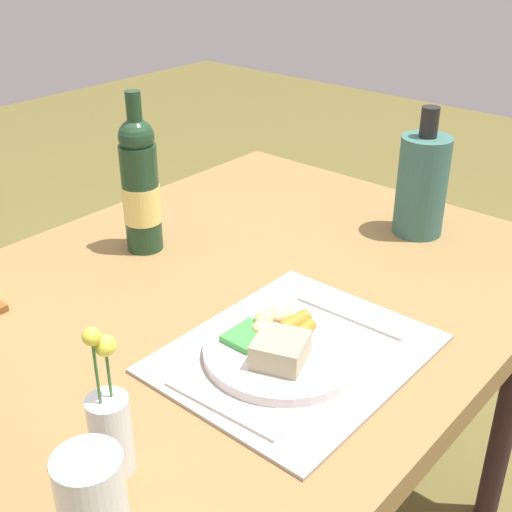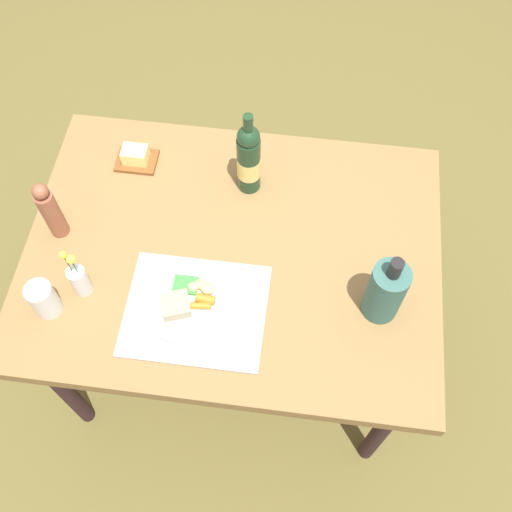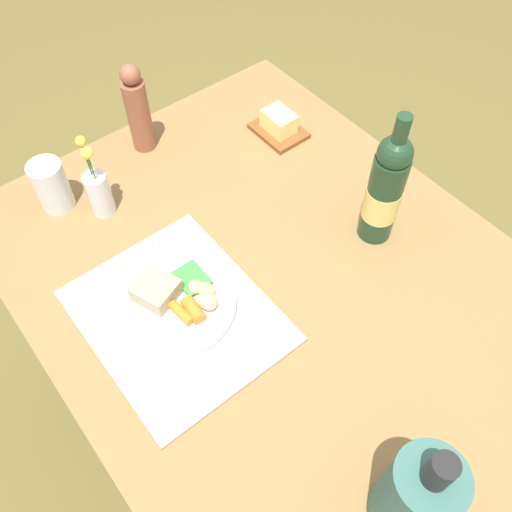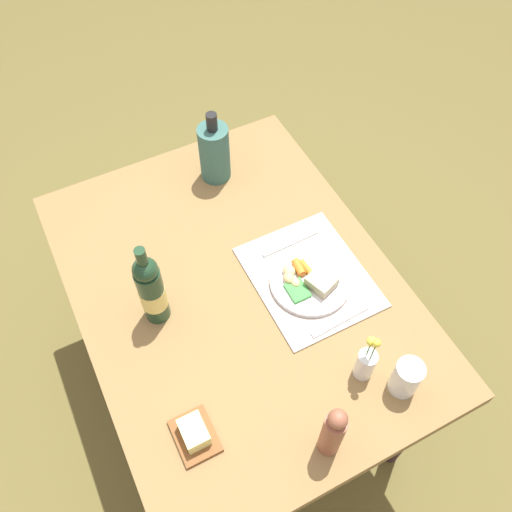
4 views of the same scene
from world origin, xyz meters
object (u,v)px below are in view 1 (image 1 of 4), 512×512
at_px(flower_vase, 110,427).
at_px(wine_bottle, 140,187).
at_px(fork, 220,408).
at_px(water_tumbler, 93,507).
at_px(cooler_bottle, 422,184).
at_px(dining_table, 229,324).
at_px(knife, 349,317).
at_px(dinner_plate, 281,347).

xyz_separation_m(flower_vase, wine_bottle, (0.42, 0.42, 0.07)).
xyz_separation_m(fork, water_tumbler, (-0.24, -0.04, 0.04)).
relative_size(cooler_bottle, water_tumbler, 2.24).
bearing_deg(dining_table, fork, -139.11).
relative_size(knife, cooler_bottle, 0.75).
bearing_deg(wine_bottle, fork, -120.07).
bearing_deg(dining_table, wine_bottle, 85.73).
distance_m(knife, flower_vase, 0.46).
height_order(fork, cooler_bottle, cooler_bottle).
relative_size(fork, water_tumbler, 1.62).
bearing_deg(dinner_plate, fork, -174.49).
bearing_deg(cooler_bottle, flower_vase, -176.72).
bearing_deg(flower_vase, knife, -4.33).
xyz_separation_m(knife, water_tumbler, (-0.54, -0.04, 0.04)).
relative_size(dinner_plate, wine_bottle, 0.77).
height_order(knife, wine_bottle, wine_bottle).
distance_m(dining_table, dinner_plate, 0.24).
height_order(dining_table, dinner_plate, dinner_plate).
distance_m(dining_table, cooler_bottle, 0.49).
bearing_deg(cooler_bottle, dinner_plate, -173.31).
bearing_deg(knife, cooler_bottle, 10.59).
bearing_deg(dinner_plate, dining_table, 64.42).
bearing_deg(fork, flower_vase, 166.47).
distance_m(fork, knife, 0.30).
relative_size(dining_table, water_tumbler, 10.37).
bearing_deg(wine_bottle, cooler_bottle, -41.92).
distance_m(dinner_plate, cooler_bottle, 0.54).
distance_m(dinner_plate, water_tumbler, 0.39).
height_order(water_tumbler, wine_bottle, wine_bottle).
xyz_separation_m(dinner_plate, fork, (-0.15, -0.01, -0.01)).
bearing_deg(knife, dinner_plate, 170.62).
relative_size(dining_table, knife, 6.21).
xyz_separation_m(fork, cooler_bottle, (0.68, 0.08, 0.10)).
bearing_deg(dinner_plate, water_tumbler, -171.66).
bearing_deg(cooler_bottle, water_tumbler, -172.61).
xyz_separation_m(dining_table, knife, (0.06, -0.22, 0.08)).
distance_m(dining_table, flower_vase, 0.46).
xyz_separation_m(cooler_bottle, wine_bottle, (-0.42, 0.38, 0.02)).
relative_size(knife, flower_vase, 0.95).
bearing_deg(fork, water_tumbler, -173.05).
distance_m(flower_vase, wine_bottle, 0.60).
distance_m(fork, wine_bottle, 0.54).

